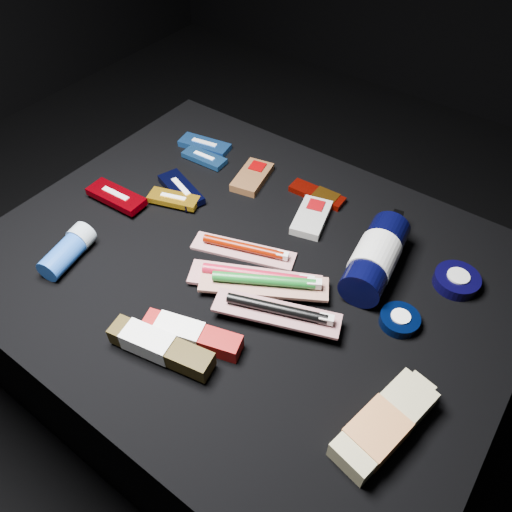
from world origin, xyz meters
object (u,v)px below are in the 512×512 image
Objects in this scene: bodywash_bottle at (383,426)px; deodorant_stick at (68,251)px; lotion_bottle at (376,258)px; toothpaste_carton_red at (188,334)px.

deodorant_stick is at bearing -164.93° from bodywash_bottle.
bodywash_bottle is 0.63m from deodorant_stick.
lotion_bottle reaches higher than bodywash_bottle.
deodorant_stick is (-0.63, -0.04, 0.00)m from bodywash_bottle.
toothpaste_carton_red is (-0.33, -0.04, -0.00)m from bodywash_bottle.
bodywash_bottle is at bearing -68.88° from lotion_bottle.
lotion_bottle is 0.31m from bodywash_bottle.
bodywash_bottle is 0.33m from toothpaste_carton_red.
lotion_bottle is 1.42× the size of toothpaste_carton_red.
bodywash_bottle is 1.53× the size of deodorant_stick.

